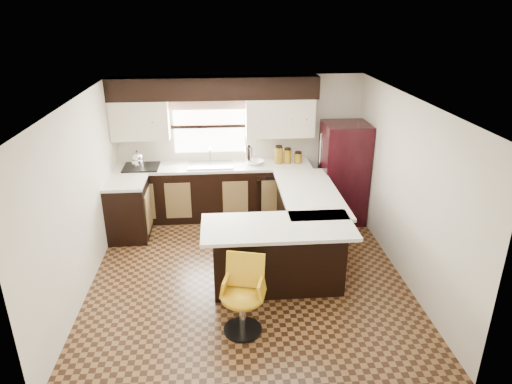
{
  "coord_description": "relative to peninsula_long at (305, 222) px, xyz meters",
  "views": [
    {
      "loc": [
        -0.32,
        -5.43,
        3.46
      ],
      "look_at": [
        0.15,
        0.45,
        1.03
      ],
      "focal_mm": 32.0,
      "sensor_mm": 36.0,
      "label": 1
    }
  ],
  "objects": [
    {
      "name": "refrigerator",
      "position": [
        0.82,
        0.99,
        0.4
      ],
      "size": [
        0.73,
        0.7,
        1.7
      ],
      "primitive_type": "cube",
      "color": "black",
      "rests_on": "floor"
    },
    {
      "name": "bar_chair",
      "position": [
        -1.03,
        -1.83,
        0.0
      ],
      "size": [
        0.58,
        0.58,
        0.9
      ],
      "primitive_type": null,
      "rotation": [
        0.0,
        0.0,
        -0.25
      ],
      "color": "gold",
      "rests_on": "floor"
    },
    {
      "name": "window_pane",
      "position": [
        -1.4,
        1.56,
        1.1
      ],
      "size": [
        1.2,
        0.02,
        0.9
      ],
      "primitive_type": "cube",
      "color": "white",
      "rests_on": "wall_back"
    },
    {
      "name": "canister_small",
      "position": [
        0.1,
        1.3,
        0.58
      ],
      "size": [
        0.13,
        0.13,
        0.17
      ],
      "primitive_type": "cylinder",
      "color": "#856614",
      "rests_on": "counter_back"
    },
    {
      "name": "canister_med",
      "position": [
        -0.09,
        1.3,
        0.61
      ],
      "size": [
        0.13,
        0.13,
        0.24
      ],
      "primitive_type": "cylinder",
      "color": "#856614",
      "rests_on": "counter_back"
    },
    {
      "name": "mixing_bowl",
      "position": [
        -0.64,
        1.28,
        0.53
      ],
      "size": [
        0.36,
        0.36,
        0.07
      ],
      "primitive_type": "imported",
      "rotation": [
        0.0,
        0.0,
        0.37
      ],
      "color": "white",
      "rests_on": "counter_back"
    },
    {
      "name": "peninsula_long",
      "position": [
        0.0,
        0.0,
        0.0
      ],
      "size": [
        0.6,
        1.95,
        0.9
      ],
      "primitive_type": "cube",
      "color": "black",
      "rests_on": "floor"
    },
    {
      "name": "valance",
      "position": [
        -1.4,
        1.52,
        1.49
      ],
      "size": [
        1.3,
        0.06,
        0.18
      ],
      "primitive_type": "cube",
      "color": "#D19B93",
      "rests_on": "wall_back"
    },
    {
      "name": "wall_front",
      "position": [
        -0.9,
        -2.83,
        0.75
      ],
      "size": [
        4.4,
        0.0,
        4.4
      ],
      "primitive_type": "plane",
      "rotation": [
        -1.57,
        0.0,
        0.0
      ],
      "color": "beige",
      "rests_on": "floor"
    },
    {
      "name": "ceiling",
      "position": [
        -0.9,
        -0.62,
        1.95
      ],
      "size": [
        4.4,
        4.4,
        0.0
      ],
      "primitive_type": "plane",
      "rotation": [
        3.14,
        0.0,
        0.0
      ],
      "color": "silver",
      "rests_on": "wall_back"
    },
    {
      "name": "sink",
      "position": [
        -1.4,
        1.25,
        0.51
      ],
      "size": [
        0.75,
        0.45,
        0.03
      ],
      "primitive_type": "cube",
      "color": "#B2B2B7",
      "rests_on": "counter_back"
    },
    {
      "name": "percolator",
      "position": [
        -0.75,
        1.28,
        0.65
      ],
      "size": [
        0.13,
        0.13,
        0.31
      ],
      "primitive_type": "cylinder",
      "color": "silver",
      "rests_on": "counter_back"
    },
    {
      "name": "peninsula_return",
      "position": [
        -0.53,
        -0.97,
        0.0
      ],
      "size": [
        1.65,
        0.6,
        0.9
      ],
      "primitive_type": "cube",
      "color": "black",
      "rests_on": "floor"
    },
    {
      "name": "wall_right",
      "position": [
        1.2,
        -0.62,
        0.75
      ],
      "size": [
        0.0,
        4.4,
        4.4
      ],
      "primitive_type": "plane",
      "rotation": [
        1.57,
        0.0,
        -1.57
      ],
      "color": "beige",
      "rests_on": "floor"
    },
    {
      "name": "upper_cab_right",
      "position": [
        -0.22,
        1.4,
        1.27
      ],
      "size": [
        1.14,
        0.35,
        0.64
      ],
      "primitive_type": "cube",
      "color": "beige",
      "rests_on": "wall_back"
    },
    {
      "name": "base_cab_left",
      "position": [
        -2.7,
        0.62,
        0.0
      ],
      "size": [
        0.6,
        0.7,
        0.9
      ],
      "primitive_type": "cube",
      "color": "black",
      "rests_on": "floor"
    },
    {
      "name": "floor",
      "position": [
        -0.9,
        -0.62,
        -0.45
      ],
      "size": [
        4.4,
        4.4,
        0.0
      ],
      "primitive_type": "plane",
      "color": "#49301A",
      "rests_on": "ground"
    },
    {
      "name": "soffit",
      "position": [
        -1.3,
        1.4,
        1.77
      ],
      "size": [
        3.4,
        0.35,
        0.36
      ],
      "primitive_type": "cube",
      "color": "black",
      "rests_on": "wall_back"
    },
    {
      "name": "counter_left",
      "position": [
        -2.7,
        0.62,
        0.47
      ],
      "size": [
        0.6,
        0.7,
        0.04
      ],
      "primitive_type": "cube",
      "color": "silver",
      "rests_on": "base_cab_left"
    },
    {
      "name": "canister_large",
      "position": [
        -0.24,
        1.3,
        0.64
      ],
      "size": [
        0.14,
        0.14,
        0.28
      ],
      "primitive_type": "cylinder",
      "color": "#856614",
      "rests_on": "counter_back"
    },
    {
      "name": "upper_cab_left",
      "position": [
        -2.52,
        1.4,
        1.27
      ],
      "size": [
        0.94,
        0.35,
        0.64
      ],
      "primitive_type": "cube",
      "color": "beige",
      "rests_on": "wall_back"
    },
    {
      "name": "counter_pen_return",
      "position": [
        -0.55,
        -1.06,
        0.47
      ],
      "size": [
        1.89,
        0.84,
        0.04
      ],
      "primitive_type": "cube",
      "color": "silver",
      "rests_on": "peninsula_return"
    },
    {
      "name": "wall_left",
      "position": [
        -3.0,
        -0.62,
        0.75
      ],
      "size": [
        0.0,
        4.4,
        4.4
      ],
      "primitive_type": "plane",
      "rotation": [
        1.57,
        0.0,
        1.57
      ],
      "color": "beige",
      "rests_on": "floor"
    },
    {
      "name": "base_cab_back",
      "position": [
        -1.35,
        1.28,
        0.0
      ],
      "size": [
        3.3,
        0.6,
        0.9
      ],
      "primitive_type": "cube",
      "color": "black",
      "rests_on": "floor"
    },
    {
      "name": "kettle",
      "position": [
        -2.6,
        1.26,
        0.66
      ],
      "size": [
        0.2,
        0.2,
        0.27
      ],
      "primitive_type": null,
      "color": "silver",
      "rests_on": "cooktop"
    },
    {
      "name": "wall_back",
      "position": [
        -0.9,
        1.58,
        0.75
      ],
      "size": [
        4.4,
        0.0,
        4.4
      ],
      "primitive_type": "plane",
      "rotation": [
        1.57,
        0.0,
        0.0
      ],
      "color": "beige",
      "rests_on": "floor"
    },
    {
      "name": "counter_pen_long",
      "position": [
        0.05,
        0.0,
        0.47
      ],
      "size": [
        0.84,
        1.95,
        0.04
      ],
      "primitive_type": "cube",
      "color": "silver",
      "rests_on": "peninsula_long"
    },
    {
      "name": "cooktop",
      "position": [
        -2.55,
        1.25,
        0.51
      ],
      "size": [
        0.58,
        0.5,
        0.02
      ],
      "primitive_type": "cube",
      "color": "black",
      "rests_on": "counter_back"
    },
    {
      "name": "counter_back",
      "position": [
        -1.35,
        1.28,
        0.47
      ],
      "size": [
        3.3,
        0.6,
        0.04
      ],
      "primitive_type": "cube",
      "color": "silver",
      "rests_on": "base_cab_back"
    },
    {
      "name": "dishwasher",
      "position": [
        -0.35,
        0.99,
        -0.02
      ],
      "size": [
        0.58,
        0.03,
        0.78
      ],
      "primitive_type": "cube",
      "color": "black",
      "rests_on": "floor"
    }
  ]
}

